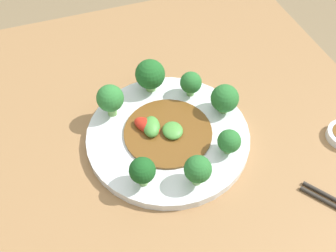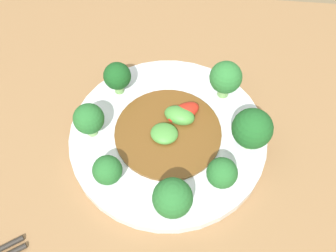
# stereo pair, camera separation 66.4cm
# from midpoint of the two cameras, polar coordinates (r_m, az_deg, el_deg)

# --- Properties ---
(table) EXTENTS (0.96, 0.78, 0.74)m
(table) POSITION_cam_midpoint_polar(r_m,az_deg,el_deg) (0.94, 12.95, -31.05)
(table) COLOR olive
(table) RESTS_ON ground_plane
(plate) EXTENTS (0.30, 0.30, 0.02)m
(plate) POSITION_cam_midpoint_polar(r_m,az_deg,el_deg) (0.58, 23.01, -25.01)
(plate) COLOR silver
(plate) RESTS_ON table
(broccoli_east) EXTENTS (0.05, 0.05, 0.06)m
(broccoli_east) POSITION_cam_midpoint_polar(r_m,az_deg,el_deg) (0.51, 11.49, -25.67)
(broccoli_east) COLOR #89B76B
(broccoli_east) RESTS_ON plate
(broccoli_southwest) EXTENTS (0.05, 0.05, 0.07)m
(broccoli_southwest) POSITION_cam_midpoint_polar(r_m,az_deg,el_deg) (0.59, 31.25, -15.32)
(broccoli_southwest) COLOR #7AAD5B
(broccoli_southwest) RESTS_ON plate
(broccoli_northeast) EXTENTS (0.04, 0.04, 0.05)m
(broccoli_northeast) POSITION_cam_midpoint_polar(r_m,az_deg,el_deg) (0.52, 16.75, -34.01)
(broccoli_northeast) COLOR #70A356
(broccoli_northeast) RESTS_ON plate
(broccoli_southeast) EXTENTS (0.04, 0.04, 0.06)m
(broccoli_southeast) POSITION_cam_midpoint_polar(r_m,az_deg,el_deg) (0.53, 14.38, -16.67)
(broccoli_southeast) COLOR #7AAD5B
(broccoli_southeast) RESTS_ON plate
(broccoli_northwest) EXTENTS (0.04, 0.04, 0.05)m
(broccoli_northwest) POSITION_cam_midpoint_polar(r_m,az_deg,el_deg) (0.57, 34.41, -30.78)
(broccoli_northwest) COLOR #70A356
(broccoli_northwest) RESTS_ON plate
(broccoli_north) EXTENTS (0.05, 0.05, 0.06)m
(broccoli_north) POSITION_cam_midpoint_polar(r_m,az_deg,el_deg) (0.55, 28.86, -36.33)
(broccoli_north) COLOR #70A356
(broccoli_north) RESTS_ON plate
(broccoli_west) EXTENTS (0.06, 0.06, 0.07)m
(broccoli_west) POSITION_cam_midpoint_polar(r_m,az_deg,el_deg) (0.59, 36.74, -23.29)
(broccoli_west) COLOR #7AAD5B
(broccoli_west) RESTS_ON plate
(stirfry_center) EXTENTS (0.16, 0.16, 0.02)m
(stirfry_center) POSITION_cam_midpoint_polar(r_m,az_deg,el_deg) (0.57, 23.91, -23.91)
(stirfry_center) COLOR brown
(stirfry_center) RESTS_ON plate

